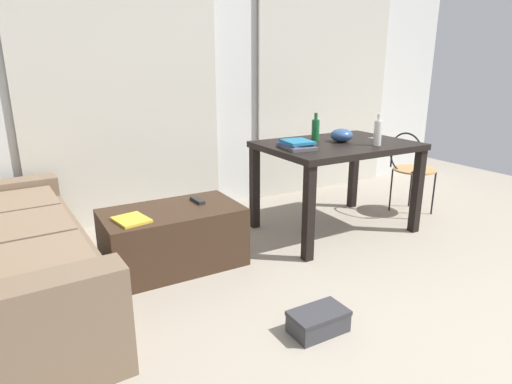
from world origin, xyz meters
name	(u,v)px	position (x,y,z in m)	size (l,w,h in m)	color
ground_plane	(356,268)	(0.00, 1.10, 0.00)	(7.21, 7.21, 0.00)	gray
wall_back	(233,71)	(0.00, 3.00, 1.35)	(5.81, 0.10, 2.69)	silver
curtains	(238,95)	(0.00, 2.92, 1.11)	(3.97, 0.03, 2.22)	beige
couch	(4,260)	(-2.17, 1.78, 0.30)	(0.92, 2.09, 0.79)	brown
coffee_table	(173,238)	(-1.12, 1.81, 0.22)	(0.96, 0.55, 0.43)	#382619
craft_table	(337,155)	(0.35, 1.79, 0.67)	(1.25, 0.89, 0.78)	black
wire_chair	(410,164)	(1.23, 1.75, 0.50)	(0.40, 0.40, 0.80)	#B7844C
bottle_near	(315,129)	(0.26, 1.98, 0.87)	(0.07, 0.07, 0.23)	#195B2D
bottle_far	(378,132)	(0.55, 1.53, 0.88)	(0.06, 0.06, 0.25)	beige
bowl	(341,135)	(0.41, 1.81, 0.83)	(0.19, 0.19, 0.11)	#2D4C7A
book_stack	(297,145)	(-0.09, 1.76, 0.81)	(0.26, 0.33, 0.06)	#4C4C51
scissors	(374,137)	(0.80, 1.82, 0.78)	(0.10, 0.06, 0.00)	#9EA0A5
tv_remote_primary	(198,200)	(-0.90, 1.87, 0.44)	(0.05, 0.16, 0.02)	#232326
magazine	(131,220)	(-1.42, 1.71, 0.44)	(0.19, 0.23, 0.02)	gold
shoebox	(318,321)	(-0.72, 0.63, 0.06)	(0.32, 0.19, 0.13)	#38383D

